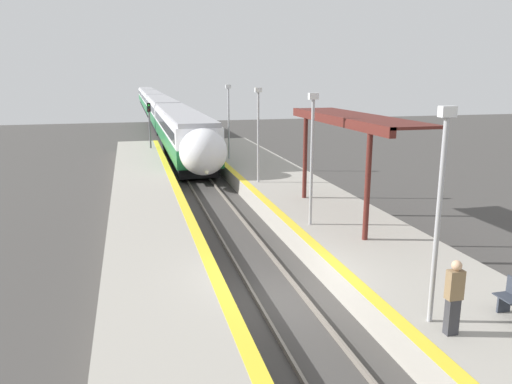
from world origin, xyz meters
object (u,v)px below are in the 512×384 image
(person_waiting, at_px, (454,296))
(lamppost_far, at_px, (258,129))
(lamppost_near, at_px, (440,203))
(lamppost_mid, at_px, (312,151))
(train, at_px, (157,106))
(railway_signal, at_px, (150,125))
(lamppost_farthest, at_px, (229,117))

(person_waiting, xyz_separation_m, lamppost_far, (-0.11, 16.94, 1.99))
(lamppost_near, height_order, lamppost_mid, same)
(person_waiting, relative_size, lamppost_near, 0.35)
(train, distance_m, railway_signal, 35.03)
(lamppost_mid, distance_m, lamppost_farthest, 16.29)
(train, height_order, lamppost_near, lamppost_near)
(railway_signal, height_order, lamppost_far, lamppost_far)
(lamppost_near, bearing_deg, train, 92.25)
(lamppost_mid, xyz_separation_m, lamppost_far, (0.00, 8.14, 0.00))
(person_waiting, bearing_deg, railway_signal, 99.35)
(lamppost_near, relative_size, lamppost_farthest, 1.00)
(railway_signal, height_order, lamppost_mid, lamppost_mid)
(lamppost_near, distance_m, lamppost_mid, 8.14)
(lamppost_mid, bearing_deg, person_waiting, -89.27)
(lamppost_mid, distance_m, lamppost_far, 8.14)
(person_waiting, height_order, lamppost_near, lamppost_near)
(railway_signal, relative_size, lamppost_near, 0.87)
(person_waiting, distance_m, railway_signal, 32.04)
(train, relative_size, lamppost_far, 19.14)
(train, xyz_separation_m, lamppost_far, (2.59, -49.60, 1.62))
(railway_signal, xyz_separation_m, lamppost_far, (5.09, -14.66, 1.07))
(railway_signal, distance_m, lamppost_far, 15.56)
(lamppost_mid, bearing_deg, railway_signal, 102.59)
(railway_signal, bearing_deg, lamppost_near, -80.66)
(person_waiting, distance_m, lamppost_near, 2.10)
(lamppost_near, bearing_deg, lamppost_mid, 90.00)
(train, relative_size, person_waiting, 54.99)
(lamppost_near, bearing_deg, person_waiting, -80.17)
(train, distance_m, lamppost_near, 65.96)
(train, height_order, lamppost_farthest, lamppost_farthest)
(railway_signal, relative_size, lamppost_far, 0.87)
(railway_signal, xyz_separation_m, lamppost_mid, (5.09, -22.80, 1.07))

